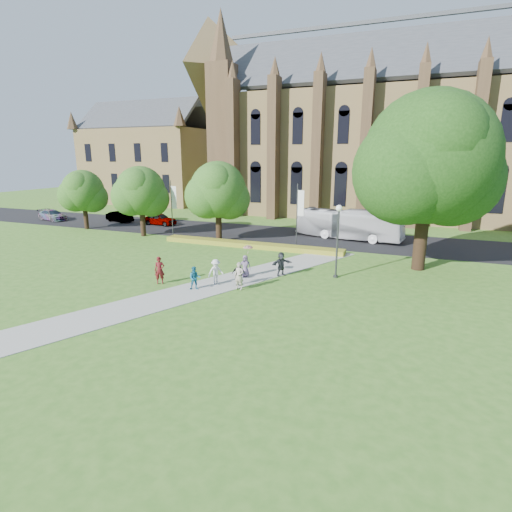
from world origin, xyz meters
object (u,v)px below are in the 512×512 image
at_px(streetlamp, 338,233).
at_px(tour_coach, 349,224).
at_px(large_tree, 429,158).
at_px(car_2, 52,215).
at_px(car_1, 120,217).
at_px(pedestrian_0, 160,270).
at_px(car_0, 160,219).

bearing_deg(streetlamp, tour_coach, 95.74).
relative_size(streetlamp, large_tree, 0.40).
relative_size(streetlamp, car_2, 1.09).
relative_size(streetlamp, car_1, 1.26).
bearing_deg(tour_coach, pedestrian_0, 164.49).
xyz_separation_m(tour_coach, car_1, (-29.81, -0.09, -0.86)).
distance_m(tour_coach, car_0, 23.55).
bearing_deg(pedestrian_0, large_tree, 2.05).
xyz_separation_m(streetlamp, car_2, (-40.66, 11.79, -2.58)).
xyz_separation_m(tour_coach, car_2, (-39.24, -2.32, -0.84)).
bearing_deg(car_0, car_2, 102.13).
relative_size(large_tree, pedestrian_0, 7.06).
xyz_separation_m(streetlamp, tour_coach, (-1.42, 14.11, -1.74)).
relative_size(tour_coach, car_0, 2.50).
relative_size(large_tree, tour_coach, 1.19).
bearing_deg(car_1, car_0, -76.77).
distance_m(streetlamp, large_tree, 8.73).
bearing_deg(car_2, streetlamp, -93.12).
bearing_deg(car_0, large_tree, -103.30).
relative_size(large_tree, car_2, 2.75).
height_order(car_2, pedestrian_0, pedestrian_0).
height_order(car_0, pedestrian_0, pedestrian_0).
distance_m(tour_coach, pedestrian_0, 22.23).
xyz_separation_m(car_0, car_1, (-6.28, 0.00, -0.07)).
bearing_deg(streetlamp, car_2, 163.83).
xyz_separation_m(car_0, car_2, (-15.71, -2.23, -0.06)).
bearing_deg(car_2, car_0, -68.87).
height_order(large_tree, car_0, large_tree).
bearing_deg(large_tree, streetlamp, -140.71).
bearing_deg(large_tree, car_1, 165.47).
xyz_separation_m(car_1, car_2, (-9.43, -2.23, 0.01)).
xyz_separation_m(streetlamp, large_tree, (5.50, 4.50, 5.07)).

